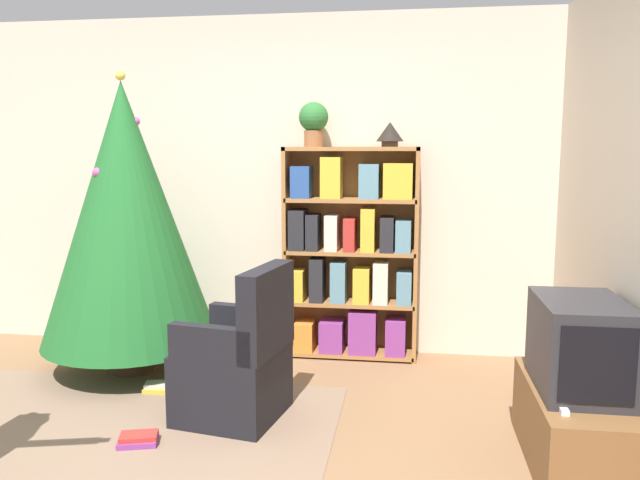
{
  "coord_description": "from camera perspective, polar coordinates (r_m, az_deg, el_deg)",
  "views": [
    {
      "loc": [
        0.96,
        -2.65,
        1.57
      ],
      "look_at": [
        0.44,
        0.96,
        1.05
      ],
      "focal_mm": 35.0,
      "sensor_mm": 36.0,
      "label": 1
    }
  ],
  "objects": [
    {
      "name": "bookshelf",
      "position": [
        4.72,
        2.94,
        -1.55
      ],
      "size": [
        1.01,
        0.27,
        1.6
      ],
      "color": "#A8703D",
      "rests_on": "ground_plane"
    },
    {
      "name": "tv_stand",
      "position": [
        3.49,
        22.25,
        -15.61
      ],
      "size": [
        0.45,
        0.95,
        0.41
      ],
      "color": "brown",
      "rests_on": "ground_plane"
    },
    {
      "name": "wall_back",
      "position": [
        4.95,
        -3.06,
        4.97
      ],
      "size": [
        8.0,
        0.1,
        2.6
      ],
      "color": "beige",
      "rests_on": "ground_plane"
    },
    {
      "name": "christmas_tree",
      "position": [
        4.59,
        -17.28,
        2.25
      ],
      "size": [
        1.23,
        1.23,
        2.12
      ],
      "color": "#4C3323",
      "rests_on": "ground_plane"
    },
    {
      "name": "potted_plant",
      "position": [
        4.7,
        -0.59,
        10.83
      ],
      "size": [
        0.22,
        0.22,
        0.33
      ],
      "color": "#935B38",
      "rests_on": "bookshelf"
    },
    {
      "name": "armchair",
      "position": [
        3.77,
        -7.48,
        -11.27
      ],
      "size": [
        0.66,
        0.65,
        0.92
      ],
      "rotation": [
        0.0,
        0.0,
        -1.75
      ],
      "color": "black",
      "rests_on": "ground_plane"
    },
    {
      "name": "television",
      "position": [
        3.34,
        22.66,
        -8.86
      ],
      "size": [
        0.4,
        0.6,
        0.45
      ],
      "color": "#28282D",
      "rests_on": "tv_stand"
    },
    {
      "name": "table_lamp",
      "position": [
        4.64,
        6.41,
        9.72
      ],
      "size": [
        0.2,
        0.2,
        0.18
      ],
      "color": "#473828",
      "rests_on": "bookshelf"
    },
    {
      "name": "game_remote",
      "position": [
        3.12,
        21.3,
        -14.16
      ],
      "size": [
        0.04,
        0.12,
        0.02
      ],
      "color": "white",
      "rests_on": "tv_stand"
    },
    {
      "name": "book_pile_by_chair",
      "position": [
        3.67,
        -16.29,
        -17.1
      ],
      "size": [
        0.24,
        0.2,
        0.06
      ],
      "color": "#843889",
      "rests_on": "ground_plane"
    },
    {
      "name": "book_pile_near_tree",
      "position": [
        4.36,
        -14.42,
        -12.9
      ],
      "size": [
        0.21,
        0.15,
        0.06
      ],
      "color": "gold",
      "rests_on": "ground_plane"
    },
    {
      "name": "area_rug",
      "position": [
        3.66,
        -20.19,
        -17.79
      ],
      "size": [
        2.48,
        2.19,
        0.01
      ],
      "color": "#7F6651",
      "rests_on": "ground_plane"
    }
  ]
}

